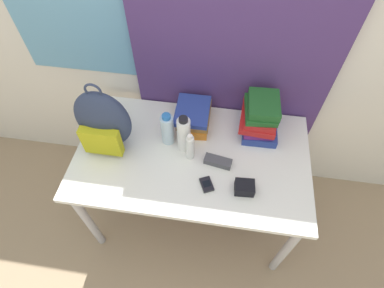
{
  "coord_description": "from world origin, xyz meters",
  "views": [
    {
      "loc": [
        0.14,
        -0.57,
        2.13
      ],
      "look_at": [
        0.0,
        0.38,
        0.84
      ],
      "focal_mm": 28.0,
      "sensor_mm": 36.0,
      "label": 1
    }
  ],
  "objects_px": {
    "water_bottle": "(167,129)",
    "camera_pouch": "(245,187)",
    "cell_phone": "(207,184)",
    "book_stack_center": "(260,117)",
    "book_stack_left": "(194,116)",
    "backpack": "(103,122)",
    "sunscreen_bottle": "(190,147)",
    "sunglasses_case": "(218,161)",
    "sports_bottle": "(184,134)"
  },
  "relations": [
    {
      "from": "sunscreen_bottle",
      "to": "cell_phone",
      "type": "height_order",
      "value": "sunscreen_bottle"
    },
    {
      "from": "book_stack_center",
      "to": "water_bottle",
      "type": "bearing_deg",
      "value": -162.7
    },
    {
      "from": "backpack",
      "to": "sunscreen_bottle",
      "type": "distance_m",
      "value": 0.48
    },
    {
      "from": "book_stack_center",
      "to": "sunscreen_bottle",
      "type": "distance_m",
      "value": 0.44
    },
    {
      "from": "sunscreen_bottle",
      "to": "cell_phone",
      "type": "relative_size",
      "value": 1.86
    },
    {
      "from": "backpack",
      "to": "book_stack_left",
      "type": "xyz_separation_m",
      "value": [
        0.45,
        0.23,
        -0.13
      ]
    },
    {
      "from": "cell_phone",
      "to": "camera_pouch",
      "type": "bearing_deg",
      "value": -0.21
    },
    {
      "from": "sports_bottle",
      "to": "cell_phone",
      "type": "bearing_deg",
      "value": -55.47
    },
    {
      "from": "book_stack_center",
      "to": "cell_phone",
      "type": "relative_size",
      "value": 2.77
    },
    {
      "from": "sports_bottle",
      "to": "sunglasses_case",
      "type": "distance_m",
      "value": 0.24
    },
    {
      "from": "book_stack_left",
      "to": "sports_bottle",
      "type": "xyz_separation_m",
      "value": [
        -0.03,
        -0.19,
        0.06
      ]
    },
    {
      "from": "water_bottle",
      "to": "camera_pouch",
      "type": "distance_m",
      "value": 0.53
    },
    {
      "from": "book_stack_center",
      "to": "sunglasses_case",
      "type": "xyz_separation_m",
      "value": [
        -0.21,
        -0.27,
        -0.09
      ]
    },
    {
      "from": "book_stack_left",
      "to": "water_bottle",
      "type": "relative_size",
      "value": 1.25
    },
    {
      "from": "backpack",
      "to": "book_stack_center",
      "type": "height_order",
      "value": "backpack"
    },
    {
      "from": "sports_bottle",
      "to": "sunglasses_case",
      "type": "height_order",
      "value": "sports_bottle"
    },
    {
      "from": "book_stack_left",
      "to": "camera_pouch",
      "type": "relative_size",
      "value": 2.62
    },
    {
      "from": "sunglasses_case",
      "to": "water_bottle",
      "type": "bearing_deg",
      "value": 158.74
    },
    {
      "from": "backpack",
      "to": "sports_bottle",
      "type": "relative_size",
      "value": 1.8
    },
    {
      "from": "water_bottle",
      "to": "book_stack_left",
      "type": "bearing_deg",
      "value": 51.43
    },
    {
      "from": "sunglasses_case",
      "to": "camera_pouch",
      "type": "height_order",
      "value": "camera_pouch"
    },
    {
      "from": "book_stack_center",
      "to": "sunglasses_case",
      "type": "bearing_deg",
      "value": -127.17
    },
    {
      "from": "book_stack_left",
      "to": "sunscreen_bottle",
      "type": "height_order",
      "value": "sunscreen_bottle"
    },
    {
      "from": "water_bottle",
      "to": "camera_pouch",
      "type": "bearing_deg",
      "value": -30.31
    },
    {
      "from": "cell_phone",
      "to": "sports_bottle",
      "type": "bearing_deg",
      "value": 124.53
    },
    {
      "from": "water_bottle",
      "to": "cell_phone",
      "type": "bearing_deg",
      "value": -45.79
    },
    {
      "from": "backpack",
      "to": "camera_pouch",
      "type": "height_order",
      "value": "backpack"
    },
    {
      "from": "book_stack_left",
      "to": "water_bottle",
      "type": "bearing_deg",
      "value": -128.57
    },
    {
      "from": "backpack",
      "to": "book_stack_center",
      "type": "xyz_separation_m",
      "value": [
        0.84,
        0.23,
        -0.08
      ]
    },
    {
      "from": "book_stack_left",
      "to": "cell_phone",
      "type": "bearing_deg",
      "value": -72.68
    },
    {
      "from": "backpack",
      "to": "book_stack_center",
      "type": "distance_m",
      "value": 0.87
    },
    {
      "from": "sunglasses_case",
      "to": "sunscreen_bottle",
      "type": "bearing_deg",
      "value": 171.84
    },
    {
      "from": "book_stack_center",
      "to": "book_stack_left",
      "type": "bearing_deg",
      "value": -179.73
    },
    {
      "from": "sports_bottle",
      "to": "cell_phone",
      "type": "xyz_separation_m",
      "value": [
        0.16,
        -0.23,
        -0.11
      ]
    },
    {
      "from": "camera_pouch",
      "to": "water_bottle",
      "type": "bearing_deg",
      "value": 149.69
    },
    {
      "from": "book_stack_center",
      "to": "camera_pouch",
      "type": "relative_size",
      "value": 2.7
    },
    {
      "from": "backpack",
      "to": "cell_phone",
      "type": "relative_size",
      "value": 4.44
    },
    {
      "from": "sunscreen_bottle",
      "to": "camera_pouch",
      "type": "bearing_deg",
      "value": -28.77
    },
    {
      "from": "camera_pouch",
      "to": "book_stack_center",
      "type": "bearing_deg",
      "value": 82.19
    },
    {
      "from": "book_stack_center",
      "to": "sunscreen_bottle",
      "type": "relative_size",
      "value": 1.49
    },
    {
      "from": "water_bottle",
      "to": "sunglasses_case",
      "type": "distance_m",
      "value": 0.33
    },
    {
      "from": "cell_phone",
      "to": "camera_pouch",
      "type": "xyz_separation_m",
      "value": [
        0.19,
        -0.0,
        0.02
      ]
    },
    {
      "from": "book_stack_center",
      "to": "cell_phone",
      "type": "xyz_separation_m",
      "value": [
        -0.25,
        -0.42,
        -0.1
      ]
    },
    {
      "from": "sunglasses_case",
      "to": "camera_pouch",
      "type": "distance_m",
      "value": 0.21
    },
    {
      "from": "sunglasses_case",
      "to": "camera_pouch",
      "type": "relative_size",
      "value": 1.51
    },
    {
      "from": "book_stack_left",
      "to": "book_stack_center",
      "type": "distance_m",
      "value": 0.39
    },
    {
      "from": "book_stack_center",
      "to": "sports_bottle",
      "type": "relative_size",
      "value": 1.13
    },
    {
      "from": "backpack",
      "to": "sunglasses_case",
      "type": "relative_size",
      "value": 2.85
    },
    {
      "from": "backpack",
      "to": "cell_phone",
      "type": "distance_m",
      "value": 0.64
    },
    {
      "from": "water_bottle",
      "to": "sunscreen_bottle",
      "type": "distance_m",
      "value": 0.17
    }
  ]
}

